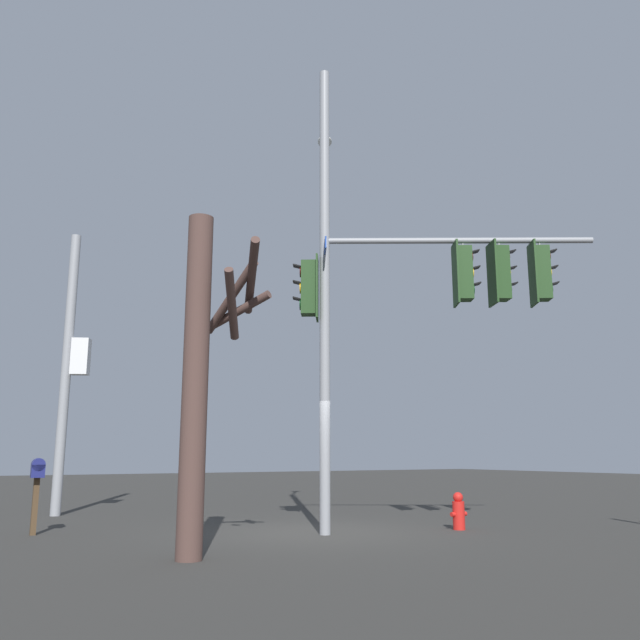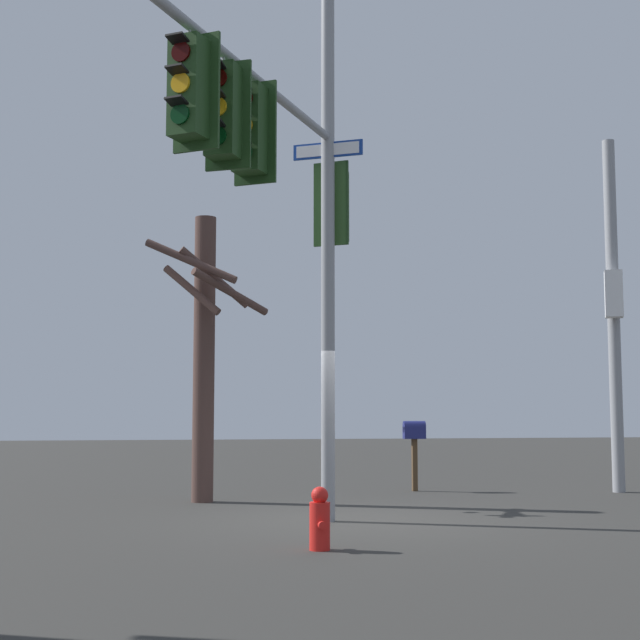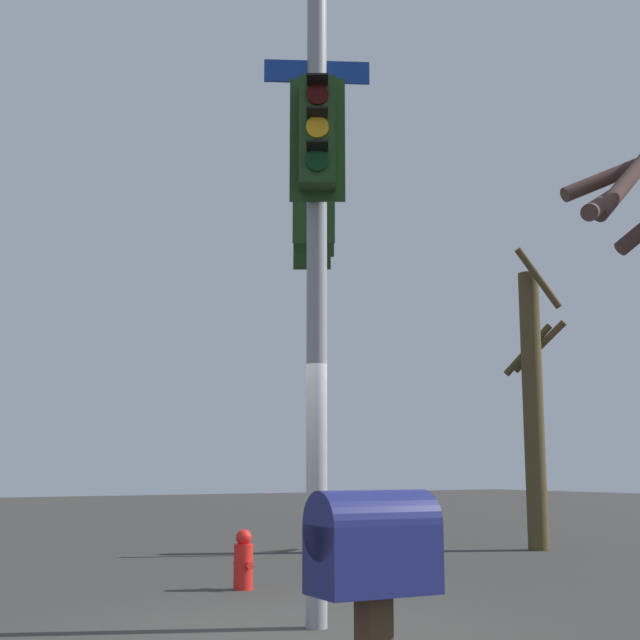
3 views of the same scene
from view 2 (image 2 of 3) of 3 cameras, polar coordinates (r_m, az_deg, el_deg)
ground_plane at (r=13.92m, az=2.28°, el=-12.28°), size 80.00×80.00×0.00m
main_signal_pole_assembly at (r=12.74m, az=-1.40°, el=10.89°), size 5.32×5.46×9.57m
secondary_pole_assembly at (r=19.54m, az=17.69°, el=0.67°), size 0.69×0.52×7.18m
fire_hydrant at (r=10.95m, az=-0.02°, el=-12.27°), size 0.38×0.24×0.73m
mailbox at (r=18.96m, az=5.85°, el=-7.14°), size 0.27×0.46×1.41m
bare_tree_behind_pole at (r=16.68m, az=-7.16°, el=-1.71°), size 1.34×2.23×5.14m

